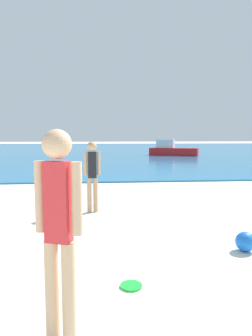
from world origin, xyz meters
TOP-DOWN VIEW (x-y plane):
  - water at (0.00, 43.99)m, footprint 160.00×60.00m
  - person_standing at (-1.28, 5.50)m, footprint 0.38×0.23m
  - frisbee at (-0.60, 6.35)m, footprint 0.25×0.25m
  - person_distant at (-1.10, 9.79)m, footprint 0.36×0.21m
  - boat_near at (5.38, 28.66)m, footprint 4.27×2.85m
  - beach_ball at (1.20, 7.25)m, footprint 0.29×0.29m

SIDE VIEW (x-z plane):
  - frisbee at x=-0.60m, z-range 0.00..0.03m
  - water at x=0.00m, z-range 0.00..0.06m
  - beach_ball at x=1.20m, z-range 0.00..0.29m
  - boat_near at x=5.38m, z-range -0.15..1.24m
  - person_distant at x=-1.10m, z-range 0.11..1.70m
  - person_standing at x=-1.28m, z-range 0.12..1.87m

